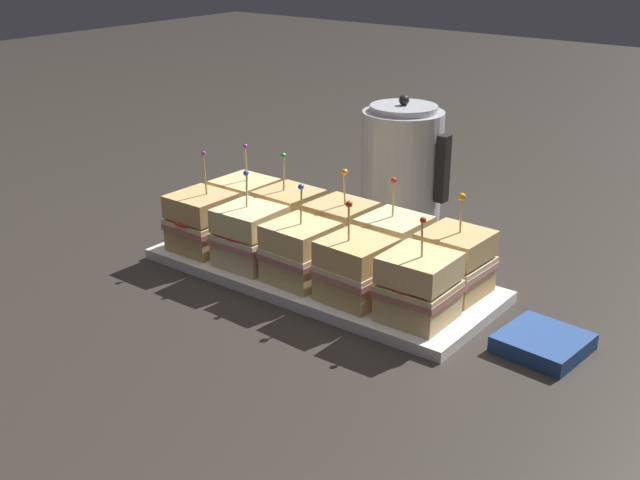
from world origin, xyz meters
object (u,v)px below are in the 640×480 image
at_px(sandwich_front_left, 250,236).
at_px(sandwich_front_center, 299,252).
at_px(sandwich_back_center, 340,232).
at_px(sandwich_back_far_right, 455,263).
at_px(sandwich_back_right, 394,247).
at_px(sandwich_back_far_left, 245,206).
at_px(napkin_stack, 544,342).
at_px(sandwich_front_far_left, 202,222).
at_px(sandwich_back_left, 289,218).
at_px(kettle_steel, 402,164).
at_px(sandwich_front_far_right, 418,287).
at_px(serving_platter, 320,274).
at_px(sandwich_front_right, 356,269).

distance_m(sandwich_front_left, sandwich_front_center, 0.11).
relative_size(sandwich_back_center, sandwich_back_far_right, 1.00).
relative_size(sandwich_back_right, sandwich_back_far_right, 1.01).
xyz_separation_m(sandwich_back_right, sandwich_back_far_right, (0.11, 0.00, 0.00)).
height_order(sandwich_back_far_left, napkin_stack, sandwich_back_far_left).
height_order(sandwich_front_far_left, sandwich_back_far_left, sandwich_front_far_left).
distance_m(sandwich_front_left, sandwich_back_left, 0.11).
height_order(kettle_steel, napkin_stack, kettle_steel).
distance_m(sandwich_front_far_right, sandwich_back_center, 0.25).
relative_size(serving_platter, sandwich_front_right, 3.75).
bearing_deg(serving_platter, kettle_steel, 98.98).
height_order(sandwich_front_far_left, sandwich_front_far_right, sandwich_front_far_left).
bearing_deg(sandwich_back_far_left, sandwich_front_center, -26.51).
xyz_separation_m(sandwich_front_center, napkin_stack, (0.40, 0.06, -0.05)).
bearing_deg(serving_platter, napkin_stack, 0.72).
xyz_separation_m(sandwich_front_far_left, sandwich_back_right, (0.33, 0.11, 0.00)).
bearing_deg(sandwich_back_far_right, sandwich_back_left, -179.83).
bearing_deg(sandwich_back_far_left, sandwich_back_right, -0.17).
bearing_deg(kettle_steel, sandwich_front_far_right, -54.82).
relative_size(sandwich_front_left, sandwich_front_center, 1.00).
bearing_deg(sandwich_front_far_left, sandwich_back_far_left, 88.00).
height_order(sandwich_front_center, sandwich_back_center, same).
bearing_deg(kettle_steel, sandwich_back_far_right, -45.54).
distance_m(sandwich_front_center, sandwich_front_far_right, 0.22).
xyz_separation_m(serving_platter, sandwich_front_right, (0.11, -0.05, 0.06)).
bearing_deg(sandwich_back_left, sandwich_back_far_right, 0.17).
bearing_deg(sandwich_back_center, napkin_stack, -7.58).
relative_size(sandwich_front_left, sandwich_back_right, 0.98).
bearing_deg(sandwich_front_right, sandwich_back_right, 90.41).
bearing_deg(sandwich_back_far_left, sandwich_front_far_right, -13.89).
distance_m(sandwich_back_left, kettle_steel, 0.29).
xyz_separation_m(serving_platter, sandwich_front_center, (-0.00, -0.05, 0.06)).
bearing_deg(serving_platter, sandwich_front_left, -153.81).
bearing_deg(sandwich_back_left, kettle_steel, 77.78).
height_order(sandwich_front_far_right, sandwich_back_left, sandwich_back_left).
bearing_deg(sandwich_back_far_left, sandwich_front_right, -18.27).
bearing_deg(sandwich_back_center, sandwich_back_far_right, 0.10).
bearing_deg(napkin_stack, sandwich_back_far_right, 163.18).
xyz_separation_m(sandwich_front_far_right, sandwich_back_center, (-0.22, 0.11, 0.00)).
bearing_deg(sandwich_front_center, sandwich_back_far_left, 153.49).
distance_m(sandwich_front_right, sandwich_front_far_right, 0.11).
bearing_deg(sandwich_back_right, sandwich_front_far_left, -162.01).
height_order(sandwich_front_center, kettle_steel, kettle_steel).
relative_size(serving_platter, sandwich_back_far_right, 3.65).
bearing_deg(serving_platter, sandwich_back_center, 90.73).
bearing_deg(sandwich_front_far_right, sandwich_back_right, 136.03).
height_order(sandwich_back_far_right, napkin_stack, sandwich_back_far_right).
height_order(sandwich_front_far_right, napkin_stack, sandwich_front_far_right).
relative_size(sandwich_front_far_left, sandwich_front_left, 1.09).
height_order(serving_platter, sandwich_back_left, sandwich_back_left).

